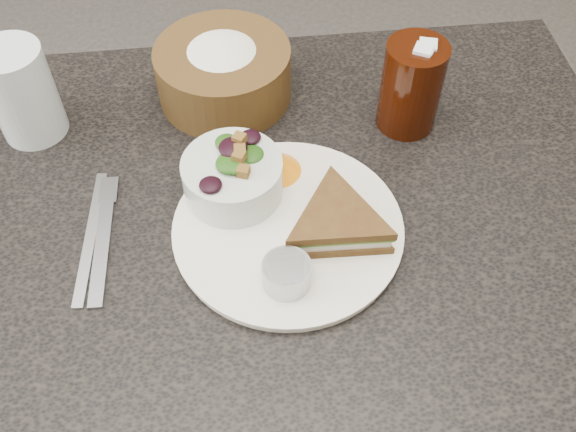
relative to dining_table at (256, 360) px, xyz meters
The scene contains 11 objects.
dining_table is the anchor object (origin of this frame).
dinner_plate 0.38m from the dining_table, 20.61° to the right, with size 0.27×0.27×0.01m, color white.
sandwich 0.42m from the dining_table, 18.60° to the right, with size 0.14×0.14×0.04m, color #4C3719, non-canonical shape.
salad_bowl 0.42m from the dining_table, 100.22° to the left, with size 0.12×0.12×0.07m, color silver, non-canonical shape.
dressing_ramekin 0.42m from the dining_table, 66.57° to the right, with size 0.05×0.05×0.03m, color #A0A1A3.
orange_wedge 0.41m from the dining_table, 54.62° to the left, with size 0.06×0.06×0.03m, color orange.
fork 0.41m from the dining_table, behind, with size 0.02×0.17×0.00m, color #90949F.
knife 0.42m from the dining_table, behind, with size 0.01×0.19×0.00m, color #ABAFB5.
bread_basket 0.49m from the dining_table, 91.97° to the left, with size 0.18×0.18×0.10m, color #493218, non-canonical shape.
cola_glass 0.52m from the dining_table, 32.66° to the left, with size 0.08×0.08×0.14m, color black, non-canonical shape.
water_glass 0.55m from the dining_table, 144.23° to the left, with size 0.08×0.08×0.13m, color silver.
Camera 1 is at (0.00, -0.47, 1.36)m, focal length 40.00 mm.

